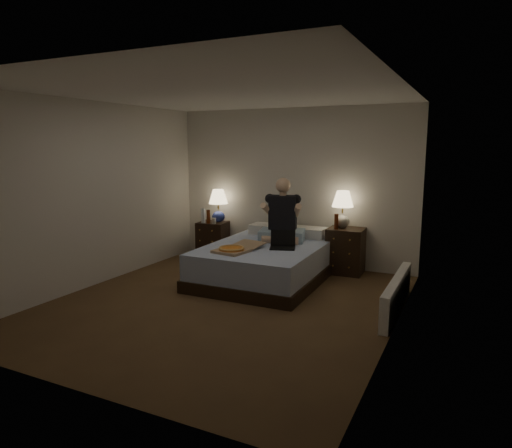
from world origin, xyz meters
The scene contains 19 objects.
floor centered at (0.00, 0.00, 0.00)m, with size 4.00×4.50×0.00m, color brown.
ceiling centered at (0.00, 0.00, 2.50)m, with size 4.00×4.50×0.00m, color white.
wall_back centered at (0.00, 2.25, 1.25)m, with size 4.00×2.50×0.00m, color silver.
wall_front centered at (0.00, -2.25, 1.25)m, with size 4.00×2.50×0.00m, color silver.
wall_left centered at (-2.00, 0.00, 1.25)m, with size 4.50×2.50×0.00m, color silver.
wall_right centered at (2.00, 0.00, 1.25)m, with size 4.50×2.50×0.00m, color silver.
bed centered at (0.03, 1.14, 0.26)m, with size 1.53×2.04×0.51m, color #607FC1.
nightstand_left centered at (-1.36, 2.00, 0.31)m, with size 0.47×0.43×0.61m, color black.
nightstand_right centered at (0.97, 2.01, 0.34)m, with size 0.53×0.47×0.68m, color black.
lamp_left centered at (-1.26, 2.04, 0.89)m, with size 0.32×0.32×0.56m, color navy, non-canonical shape.
lamp_right centered at (0.89, 2.05, 0.96)m, with size 0.32×0.32×0.56m, color gray, non-canonical shape.
water_bottle centered at (-1.45, 1.85, 0.74)m, with size 0.07×0.07×0.25m, color silver.
soda_can centered at (-1.23, 1.83, 0.66)m, with size 0.07×0.07×0.10m, color #B7B7B2.
beer_bottle_left centered at (-1.35, 1.84, 0.73)m, with size 0.06×0.06×0.23m, color #58230C.
beer_bottle_right centered at (0.84, 1.89, 0.80)m, with size 0.06×0.06×0.23m, color #54200C.
person centered at (0.12, 1.53, 0.98)m, with size 0.66×0.52×0.93m, color black, non-canonical shape.
laptop centered at (0.34, 1.03, 0.63)m, with size 0.34×0.28×0.24m, color black, non-canonical shape.
pizza_box centered at (-0.19, 0.54, 0.55)m, with size 0.40×0.76×0.08m, color #A28361, non-canonical shape.
radiator centered at (1.93, 0.66, 0.20)m, with size 0.10×1.60×0.40m, color white.
Camera 1 is at (2.67, -4.62, 1.90)m, focal length 32.00 mm.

